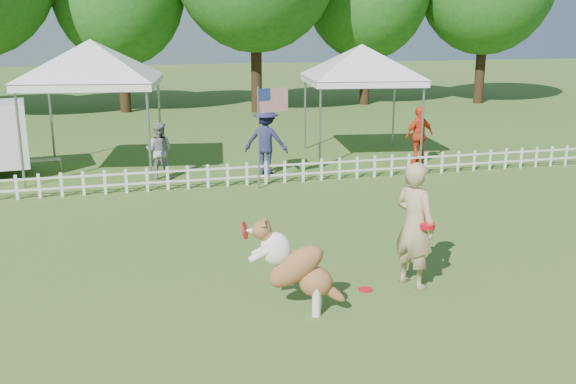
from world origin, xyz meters
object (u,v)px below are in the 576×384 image
Objects in this scene: spectator_b at (266,141)px; flag_pole at (259,139)px; handler at (415,225)px; canopy_tent_right at (360,103)px; spectator_c at (419,135)px; dog at (297,267)px; frisbee_on_turf at (365,289)px; canopy_tent_left at (95,109)px; spectator_a at (159,151)px.

flag_pole is at bearing 95.61° from spectator_b.
canopy_tent_right is at bearing -40.04° from handler.
flag_pole is 5.50m from spectator_c.
dog is 6.10× the size of frisbee_on_turf.
canopy_tent_left is 4.73m from spectator_b.
canopy_tent_right is 5.04m from flag_pole.
canopy_tent_right is 1.80× the size of spectator_b.
canopy_tent_right is 2.22× the size of spectator_a.
spectator_c is at bearing -50.24° from handler.
spectator_b is (-0.48, 8.22, -0.07)m from handler.
spectator_c is (4.95, 8.41, 0.83)m from frisbee_on_turf.
canopy_tent_left reaches higher than spectator_b.
handler is at bearing 50.61° from spectator_c.
canopy_tent_right reaches higher than dog.
dog is 10.81m from spectator_c.
canopy_tent_right is 3.80m from spectator_b.
spectator_b is at bearing 47.82° from flag_pole.
dog is at bearing -65.08° from canopy_tent_left.
canopy_tent_right is 1.32× the size of flag_pole.
spectator_a is (-3.34, 8.42, -0.24)m from handler.
dog is (-2.00, -0.45, -0.31)m from handler.
handler is 1.26m from frisbee_on_turf.
frisbee_on_turf is 9.80m from spectator_c.
canopy_tent_right reaches higher than spectator_c.
dog is at bearing 42.13° from spectator_c.
spectator_a is at bearing 120.63° from dog.
handler is at bearing -98.23° from canopy_tent_right.
flag_pole is at bearing -132.67° from canopy_tent_right.
flag_pole is at bearing 5.53° from spectator_c.
frisbee_on_turf is 8.83m from spectator_a.
spectator_c is at bearing -158.34° from spectator_a.
canopy_tent_right is at bearing -145.23° from spectator_a.
canopy_tent_right is (3.64, 9.86, 1.67)m from frisbee_on_turf.
flag_pole is 2.95m from spectator_a.
canopy_tent_right reaches higher than spectator_a.
canopy_tent_left is at bearing 120.44° from flag_pole.
flag_pole is (-1.02, 6.67, 0.27)m from handler.
handler reaches higher than spectator_a.
canopy_tent_right is at bearing -60.86° from spectator_c.
dog is 0.90× the size of spectator_a.
spectator_b is 1.10× the size of spectator_c.
canopy_tent_left is at bearing 3.49° from handler.
spectator_b is at bearing -146.01° from canopy_tent_right.
flag_pole is (3.92, -2.90, -0.50)m from canopy_tent_left.
canopy_tent_left is 2.34× the size of spectator_a.
spectator_a is 0.81× the size of spectator_b.
dog is at bearing -107.30° from canopy_tent_right.
spectator_b is at bearing -10.69° from spectator_c.
frisbee_on_turf is 0.07× the size of canopy_tent_right.
dog is 0.54× the size of flag_pole.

